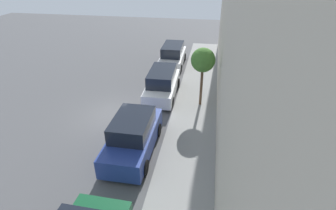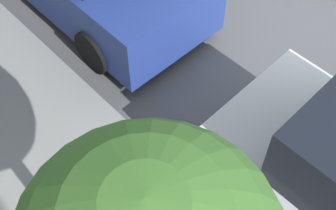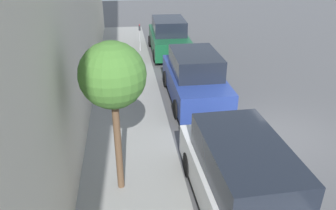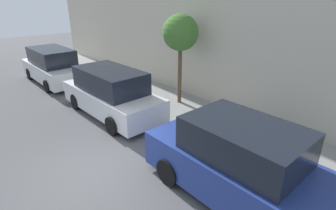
% 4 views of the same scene
% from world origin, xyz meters
% --- Properties ---
extents(ground_plane, '(60.00, 60.00, 0.00)m').
position_xyz_m(ground_plane, '(0.00, 0.00, 0.00)').
color(ground_plane, '#515154').
extents(sidewalk, '(2.73, 32.00, 0.15)m').
position_xyz_m(sidewalk, '(4.87, 0.00, 0.07)').
color(sidewalk, gray).
rests_on(sidewalk, ground_plane).
extents(parked_suv_nearest, '(2.08, 4.84, 1.98)m').
position_xyz_m(parked_suv_nearest, '(2.32, -9.55, 0.93)').
color(parked_suv_nearest, '#14512D').
rests_on(parked_suv_nearest, ground_plane).
extents(parked_suv_second, '(2.08, 4.80, 1.98)m').
position_xyz_m(parked_suv_second, '(2.18, -3.11, 0.93)').
color(parked_suv_second, navy).
rests_on(parked_suv_second, ground_plane).
extents(parked_minivan_third, '(2.02, 4.95, 1.90)m').
position_xyz_m(parked_minivan_third, '(2.42, 3.17, 0.92)').
color(parked_minivan_third, silver).
rests_on(parked_minivan_third, ground_plane).
extents(parking_meter_near, '(0.11, 0.15, 1.52)m').
position_xyz_m(parking_meter_near, '(3.95, -9.76, 1.08)').
color(parking_meter_near, '#ADADB2').
rests_on(parking_meter_near, sidewalk).
extents(street_tree, '(1.48, 1.48, 3.77)m').
position_xyz_m(street_tree, '(5.16, 2.05, 3.14)').
color(street_tree, brown).
rests_on(street_tree, sidewalk).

